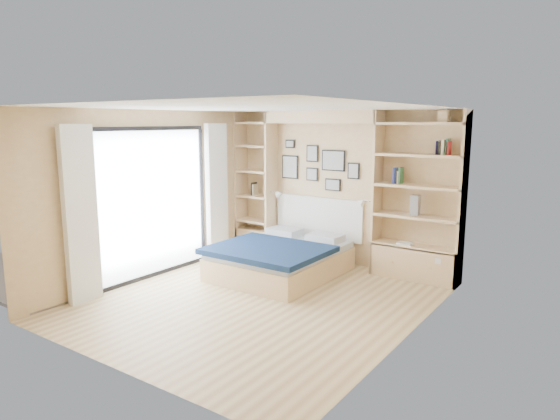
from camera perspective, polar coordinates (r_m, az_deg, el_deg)
The scene contains 9 objects.
ground at distance 6.68m, azimuth -2.35°, elevation -10.33°, with size 4.50×4.50×0.00m, color tan.
room_shell at distance 7.83m, azimuth 2.04°, elevation 0.88°, with size 4.50×4.50×4.50m.
bed at distance 7.70m, azimuth 0.19°, elevation -5.43°, with size 1.66×2.14×1.07m.
photo_gallery at distance 8.40m, azimuth 4.28°, elevation 5.10°, with size 1.48×0.02×0.82m.
reading_lamps at distance 8.19m, azimuth 4.36°, elevation 1.42°, with size 1.92×0.12×0.15m.
shelf_decor at distance 7.55m, azimuth 14.35°, elevation 5.06°, with size 3.46×0.23×2.03m.
deck at distance 9.21m, azimuth -20.61°, elevation -5.23°, with size 3.20×4.00×0.05m, color #6C5D4F.
deck_chair at distance 9.24m, azimuth -22.63°, elevation -2.91°, with size 0.66×0.88×0.79m.
shipping_container at distance 16.78m, azimuth -23.78°, elevation 5.93°, with size 2.61×6.53×2.72m, color navy.
Camera 1 is at (3.78, -4.99, 2.33)m, focal length 32.00 mm.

